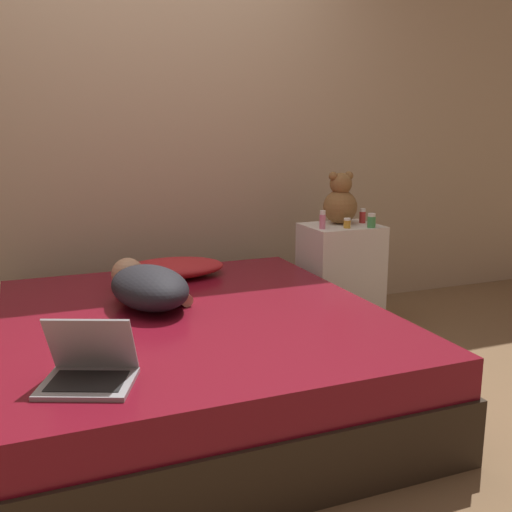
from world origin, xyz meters
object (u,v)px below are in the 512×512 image
object	(u,v)px
person_lying	(147,286)
bottle_red	(362,216)
pillow	(172,268)
laptop	(89,368)
bottle_green	(371,221)
bottle_amber	(347,223)
book	(84,332)
teddy_bear	(340,201)
bottle_pink	(323,220)

from	to	relation	value
person_lying	bottle_red	world-z (taller)	bottle_red
pillow	bottle_red	distance (m)	1.24
laptop	bottle_green	size ratio (longest dim) A/B	4.21
person_lying	bottle_red	xyz separation A→B (m)	(1.45, 0.47, 0.18)
person_lying	bottle_green	size ratio (longest dim) A/B	8.14
laptop	bottle_amber	world-z (taller)	bottle_amber
bottle_green	book	xyz separation A→B (m)	(-1.74, -0.62, -0.26)
teddy_bear	bottle_red	distance (m)	0.18
bottle_pink	book	distance (m)	1.62
pillow	bottle_amber	distance (m)	1.07
bottle_amber	bottle_green	world-z (taller)	bottle_green
person_lying	bottle_red	distance (m)	1.54
person_lying	pillow	bearing A→B (deg)	56.36
bottle_green	laptop	bearing A→B (deg)	-148.09
bottle_red	book	xyz separation A→B (m)	(-1.78, -0.79, -0.26)
pillow	teddy_bear	bearing A→B (deg)	1.83
bottle_amber	book	world-z (taller)	bottle_amber
pillow	bottle_amber	size ratio (longest dim) A/B	10.00
bottle_green	book	world-z (taller)	bottle_green
bottle_amber	bottle_red	distance (m)	0.23
laptop	book	size ratio (longest dim) A/B	1.45
pillow	bottle_red	xyz separation A→B (m)	(1.22, 0.01, 0.22)
book	bottle_pink	bearing A→B (deg)	25.33
pillow	teddy_bear	xyz separation A→B (m)	(1.08, 0.03, 0.32)
teddy_bear	bottle_red	world-z (taller)	teddy_bear
pillow	person_lying	bearing A→B (deg)	-116.48
pillow	bottle_red	size ratio (longest dim) A/B	6.57
teddy_bear	book	bearing A→B (deg)	-153.61
bottle_green	bottle_red	xyz separation A→B (m)	(0.04, 0.17, 0.00)
bottle_green	book	bearing A→B (deg)	-160.47
book	pillow	bearing A→B (deg)	54.29
laptop	bottle_green	distance (m)	2.10
person_lying	laptop	distance (m)	0.88
person_lying	bottle_amber	distance (m)	1.32
pillow	bottle_green	size ratio (longest dim) A/B	6.94
bottle_amber	bottle_green	bearing A→B (deg)	-15.64
bottle_pink	book	size ratio (longest dim) A/B	0.44
person_lying	book	distance (m)	0.46
person_lying	bottle_red	bearing A→B (deg)	10.79
laptop	bottle_green	xyz separation A→B (m)	(1.77, 1.10, 0.22)
person_lying	bottle_pink	bearing A→B (deg)	11.12
person_lying	teddy_bear	xyz separation A→B (m)	(1.31, 0.50, 0.28)
bottle_amber	bottle_pink	bearing A→B (deg)	169.49
bottle_green	bottle_red	bearing A→B (deg)	75.95
bottle_red	teddy_bear	bearing A→B (deg)	170.12
pillow	bottle_amber	bearing A→B (deg)	-6.60
teddy_bear	bottle_amber	size ratio (longest dim) A/B	5.41
pillow	bottle_green	xyz separation A→B (m)	(1.18, -0.16, 0.22)
teddy_bear	bottle_pink	xyz separation A→B (m)	(-0.19, -0.13, -0.09)
bottle_red	book	distance (m)	1.96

